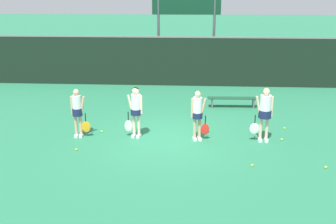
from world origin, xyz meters
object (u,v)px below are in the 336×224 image
at_px(bench_courtside, 233,99).
at_px(tennis_ball_2, 282,139).
at_px(player_1, 136,108).
at_px(tennis_ball_3, 326,167).
at_px(player_2, 198,112).
at_px(tennis_ball_0, 76,150).
at_px(tennis_ball_5, 284,128).
at_px(player_3, 265,110).
at_px(tennis_ball_4, 102,131).
at_px(player_0, 77,110).
at_px(tennis_ball_1, 252,165).
at_px(scoreboard, 186,6).

bearing_deg(bench_courtside, tennis_ball_2, -73.07).
bearing_deg(player_1, tennis_ball_3, -8.78).
height_order(player_1, player_2, player_1).
distance_m(tennis_ball_0, tennis_ball_5, 7.28).
xyz_separation_m(player_3, tennis_ball_0, (-5.89, -1.17, -1.04)).
distance_m(bench_courtside, tennis_ball_5, 3.05).
distance_m(tennis_ball_4, tennis_ball_5, 6.50).
xyz_separation_m(bench_courtside, tennis_ball_5, (1.61, -2.57, -0.35)).
distance_m(tennis_ball_3, tennis_ball_5, 3.26).
distance_m(bench_courtside, tennis_ball_0, 7.26).
xyz_separation_m(tennis_ball_4, tennis_ball_5, (6.45, 0.77, -0.00)).
xyz_separation_m(bench_courtside, tennis_ball_3, (2.04, -5.80, -0.35)).
distance_m(tennis_ball_2, tennis_ball_5, 1.20).
distance_m(player_3, tennis_ball_4, 5.59).
xyz_separation_m(player_0, player_1, (1.94, 0.09, 0.08)).
xyz_separation_m(tennis_ball_0, tennis_ball_2, (6.53, 1.27, 0.00)).
distance_m(tennis_ball_0, tennis_ball_1, 5.33).
relative_size(scoreboard, tennis_ball_0, 75.91).
xyz_separation_m(player_0, tennis_ball_4, (0.66, 0.45, -0.92)).
height_order(tennis_ball_4, tennis_ball_5, tennis_ball_4).
relative_size(player_0, tennis_ball_5, 25.39).
xyz_separation_m(player_2, tennis_ball_5, (3.13, 1.26, -0.93)).
bearing_deg(scoreboard, tennis_ball_1, -78.99).
relative_size(bench_courtside, tennis_ball_4, 30.89).
height_order(scoreboard, player_3, scoreboard).
distance_m(player_0, tennis_ball_1, 5.94).
xyz_separation_m(bench_courtside, tennis_ball_0, (-5.26, -4.99, -0.35)).
height_order(player_1, player_3, player_3).
bearing_deg(player_3, player_0, -179.40).
xyz_separation_m(player_2, tennis_ball_1, (1.53, -1.96, -0.93)).
height_order(scoreboard, player_1, scoreboard).
xyz_separation_m(tennis_ball_0, tennis_ball_1, (5.27, -0.80, -0.00)).
bearing_deg(tennis_ball_1, tennis_ball_3, -0.31).
bearing_deg(tennis_ball_5, player_0, -170.30).
bearing_deg(scoreboard, player_0, -111.26).
distance_m(bench_courtside, player_0, 6.71).
xyz_separation_m(tennis_ball_1, tennis_ball_5, (1.60, 3.22, 0.00)).
relative_size(tennis_ball_3, tennis_ball_5, 1.10).
bearing_deg(player_0, scoreboard, 66.04).
bearing_deg(bench_courtside, tennis_ball_1, -91.79).
xyz_separation_m(scoreboard, tennis_ball_2, (3.36, -8.72, -3.91)).
height_order(player_0, tennis_ball_3, player_0).
distance_m(bench_courtside, tennis_ball_2, 3.95).
bearing_deg(tennis_ball_2, tennis_ball_4, 176.41).
bearing_deg(player_2, tennis_ball_4, 160.81).
xyz_separation_m(player_2, tennis_ball_0, (-3.74, -1.16, -0.93)).
bearing_deg(tennis_ball_3, scoreboard, 110.91).
height_order(player_3, tennis_ball_2, player_3).
bearing_deg(tennis_ball_2, tennis_ball_5, 73.58).
relative_size(player_2, tennis_ball_1, 25.92).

